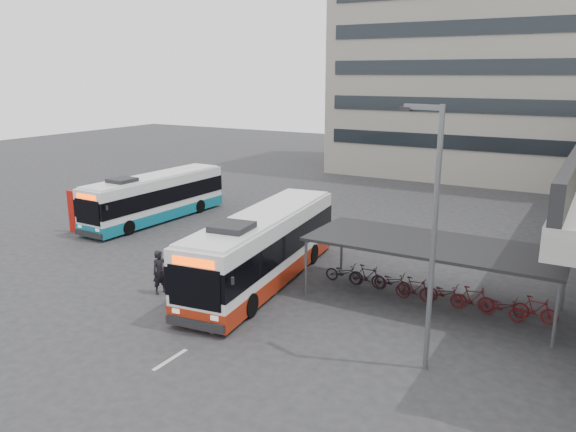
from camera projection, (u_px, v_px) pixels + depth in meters
The scene contains 10 objects.
ground at pixel (219, 287), 24.69m from camera, with size 120.00×120.00×0.00m, color #28282B.
bike_shelter at pixel (430, 272), 22.79m from camera, with size 10.00×4.00×2.54m.
office_block at pixel (519, 33), 48.91m from camera, with size 30.00×15.00×25.00m, color gray.
road_markings at pixel (224, 325), 20.96m from camera, with size 0.15×7.60×0.01m.
bus_main at pixel (263, 248), 25.00m from camera, with size 3.90×11.74×3.41m.
bus_teal at pixel (156, 198), 35.62m from camera, with size 2.61×10.65×3.13m.
pedestrian at pixel (160, 272), 23.81m from camera, with size 0.69×0.45×1.90m, color black.
lamp_post at pixel (431, 225), 16.82m from camera, with size 1.44×0.51×8.30m.
sign_totem_mid at pixel (72, 211), 32.98m from camera, with size 0.54×0.17×2.50m.
sign_totem_north at pixel (159, 193), 37.79m from camera, with size 0.56×0.17×2.58m.
Camera 1 is at (14.21, -18.53, 9.16)m, focal length 35.00 mm.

